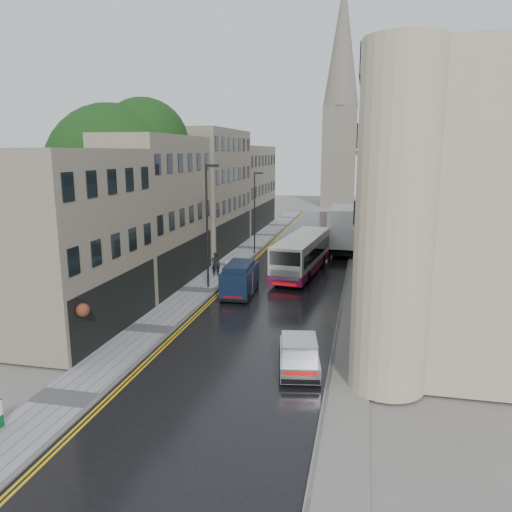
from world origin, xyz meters
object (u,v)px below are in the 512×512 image
at_px(cream_bus, 278,261).
at_px(pedestrian, 216,264).
at_px(lamp_post_far, 255,213).
at_px(tree_far, 181,190).
at_px(white_van, 229,283).
at_px(lamp_post_near, 207,227).
at_px(navy_van, 222,284).
at_px(tree_near, 114,193).
at_px(silver_hatchback, 282,366).
at_px(white_lorry, 330,232).

distance_m(cream_bus, pedestrian, 5.10).
bearing_deg(lamp_post_far, cream_bus, -76.28).
relative_size(tree_far, white_van, 3.14).
height_order(cream_bus, lamp_post_near, lamp_post_near).
distance_m(tree_far, white_van, 17.63).
distance_m(pedestrian, lamp_post_near, 4.81).
xyz_separation_m(navy_van, pedestrian, (-2.33, 6.18, -0.14)).
distance_m(tree_near, navy_van, 11.09).
relative_size(silver_hatchback, pedestrian, 2.06).
distance_m(silver_hatchback, pedestrian, 19.21).
bearing_deg(tree_far, white_lorry, 3.96).
distance_m(tree_near, lamp_post_far, 15.52).
bearing_deg(lamp_post_far, silver_hatchback, -83.91).
bearing_deg(tree_near, cream_bus, 15.91).
xyz_separation_m(cream_bus, pedestrian, (-5.08, 0.02, -0.47)).
xyz_separation_m(cream_bus, navy_van, (-2.75, -6.16, -0.33)).
bearing_deg(white_lorry, silver_hatchback, -88.71).
height_order(white_lorry, lamp_post_far, lamp_post_far).
xyz_separation_m(silver_hatchback, lamp_post_near, (-7.87, 14.04, 3.80)).
xyz_separation_m(tree_far, lamp_post_near, (6.87, -12.90, -1.65)).
bearing_deg(lamp_post_near, cream_bus, 32.44).
bearing_deg(pedestrian, white_lorry, -136.38).
xyz_separation_m(white_lorry, navy_van, (-5.95, -16.80, -1.08)).
xyz_separation_m(tree_near, lamp_post_near, (7.17, 0.10, -2.37)).
bearing_deg(navy_van, white_lorry, 68.28).
relative_size(white_van, pedestrian, 2.04).
bearing_deg(tree_near, lamp_post_near, 0.81).
height_order(white_lorry, navy_van, white_lorry).
distance_m(tree_near, silver_hatchback, 21.41).
bearing_deg(lamp_post_near, silver_hatchback, -63.31).
height_order(white_van, pedestrian, pedestrian).
bearing_deg(silver_hatchback, lamp_post_near, 109.64).
distance_m(cream_bus, lamp_post_far, 10.85).
relative_size(white_van, navy_van, 0.83).
relative_size(cream_bus, pedestrian, 5.82).
relative_size(silver_hatchback, lamp_post_far, 0.51).
relative_size(white_lorry, navy_van, 1.84).
bearing_deg(tree_far, silver_hatchback, -61.32).
height_order(tree_near, pedestrian, tree_near).
xyz_separation_m(navy_van, lamp_post_far, (-1.31, 15.90, 2.81)).
distance_m(navy_van, lamp_post_near, 4.81).
relative_size(tree_far, navy_van, 2.61).
relative_size(tree_near, pedestrian, 7.14).
bearing_deg(cream_bus, white_lorry, 79.03).
xyz_separation_m(cream_bus, silver_hatchback, (3.19, -17.31, -0.80)).
bearing_deg(navy_van, cream_bus, 63.71).
xyz_separation_m(cream_bus, white_lorry, (3.20, 10.65, 0.75)).
distance_m(white_lorry, pedestrian, 13.53).
distance_m(tree_far, lamp_post_near, 14.71).
height_order(cream_bus, navy_van, cream_bus).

